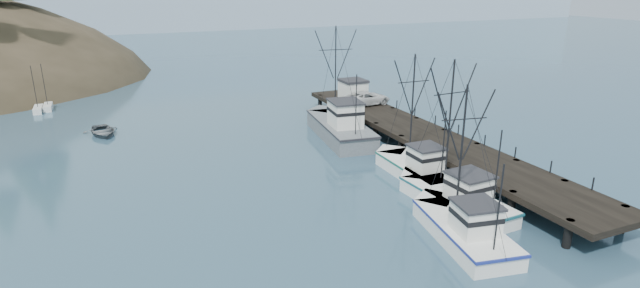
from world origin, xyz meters
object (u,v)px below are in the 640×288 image
object	(u,v)px
pier_shed	(353,90)
pickup_truck	(367,98)
pier	(423,135)
work_vessel	(339,126)
trawler_near	(453,197)
motorboat	(103,135)
trawler_mid	(462,227)
trawler_far	(415,168)

from	to	relation	value
pier_shed	pickup_truck	size ratio (longest dim) A/B	0.53
pier	pier_shed	size ratio (longest dim) A/B	13.75
work_vessel	pier_shed	world-z (taller)	work_vessel
trawler_near	pier_shed	xyz separation A→B (m)	(5.29, 27.00, 2.60)
pier_shed	motorboat	bearing A→B (deg)	171.59
work_vessel	trawler_near	bearing A→B (deg)	-89.52
trawler_mid	trawler_far	bearing A→B (deg)	71.96
trawler_mid	work_vessel	bearing A→B (deg)	84.24
pier_shed	pickup_truck	bearing A→B (deg)	-73.31
motorboat	pier_shed	bearing A→B (deg)	-16.21
pier	trawler_near	bearing A→B (deg)	-114.80
work_vessel	trawler_far	bearing A→B (deg)	-85.36
work_vessel	motorboat	distance (m)	26.82
trawler_far	trawler_near	bearing A→B (deg)	-98.03
trawler_near	trawler_far	bearing A→B (deg)	81.97
work_vessel	pickup_truck	distance (m)	8.06
work_vessel	pickup_truck	bearing A→B (deg)	38.66
pier_shed	work_vessel	bearing A→B (deg)	-126.86
pier	work_vessel	world-z (taller)	work_vessel
trawler_near	work_vessel	distance (m)	19.72
work_vessel	motorboat	xyz separation A→B (m)	(-24.12, 11.65, -1.23)
pier	pier_shed	distance (m)	15.18
pier	pier_shed	bearing A→B (deg)	90.82
pier_shed	pier	bearing A→B (deg)	-89.18
trawler_near	pickup_truck	distance (m)	25.45
pier	trawler_mid	size ratio (longest dim) A/B	4.05
trawler_near	work_vessel	xyz separation A→B (m)	(-0.17, 19.72, 0.41)
pier	trawler_mid	bearing A→B (deg)	-116.55
pickup_truck	motorboat	size ratio (longest dim) A/B	1.13
trawler_far	trawler_mid	bearing A→B (deg)	-108.04
trawler_far	motorboat	distance (m)	35.45
trawler_mid	pickup_truck	world-z (taller)	trawler_mid
trawler_near	motorboat	size ratio (longest dim) A/B	2.19
pier	motorboat	bearing A→B (deg)	146.87
pickup_truck	trawler_near	bearing A→B (deg)	161.16
pier	pier_shed	world-z (taller)	pier_shed
work_vessel	pickup_truck	size ratio (longest dim) A/B	2.46
pier_shed	motorboat	world-z (taller)	pier_shed
motorboat	trawler_mid	bearing A→B (deg)	-66.47
work_vessel	motorboat	world-z (taller)	work_vessel
trawler_near	trawler_far	world-z (taller)	trawler_near
pier	trawler_mid	distance (m)	18.14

